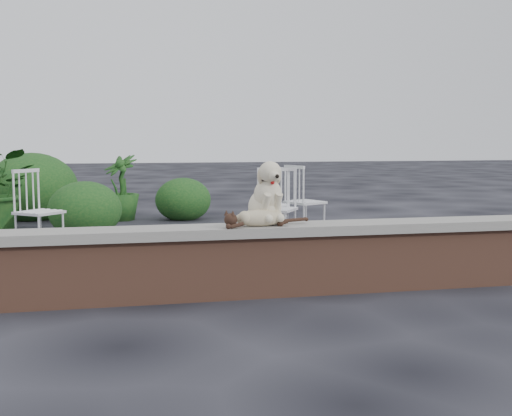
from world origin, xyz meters
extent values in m
plane|color=black|center=(0.00, 0.00, 0.00)|extent=(60.00, 60.00, 0.00)
cube|color=brown|center=(0.00, 0.00, 0.25)|extent=(6.00, 0.30, 0.50)
cube|color=slate|center=(0.00, 0.00, 0.54)|extent=(6.20, 0.40, 0.08)
imported|color=#113D16|center=(-1.92, 5.25, 0.52)|extent=(0.82, 0.82, 1.03)
ellipsoid|color=#113D16|center=(-2.40, 3.69, 0.34)|extent=(0.97, 0.89, 0.77)
ellipsoid|color=#113D16|center=(-3.29, 5.65, 0.50)|extent=(1.42, 1.30, 1.13)
ellipsoid|color=#113D16|center=(-0.95, 5.13, 0.31)|extent=(0.89, 0.81, 0.70)
camera|label=1|loc=(-1.99, -5.07, 1.28)|focal=45.03mm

